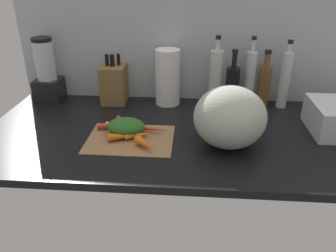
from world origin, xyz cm
name	(u,v)px	position (x,y,z in cm)	size (l,w,h in cm)	color
ground_plane	(188,134)	(0.00, 0.00, -1.50)	(170.00, 80.00, 3.00)	black
wall_back	(191,39)	(0.00, 38.50, 30.00)	(170.00, 3.00, 60.00)	#ADB7C1
cutting_board	(130,139)	(-22.59, -9.69, 0.40)	(33.92, 26.06, 0.80)	#997047
carrot_0	(126,130)	(-24.85, -5.69, 2.11)	(2.62, 2.62, 10.45)	orange
carrot_1	(119,125)	(-28.86, -1.44, 2.04)	(2.47, 2.47, 17.65)	red
carrot_2	(124,136)	(-24.72, -11.34, 2.38)	(3.17, 3.17, 12.58)	orange
carrot_3	(141,128)	(-19.22, -3.47, 2.00)	(2.40, 2.40, 12.07)	orange
carrot_4	(150,129)	(-15.43, -3.82, 2.11)	(2.62, 2.62, 16.44)	red
carrot_5	(133,126)	(-22.57, -2.10, 2.20)	(2.81, 2.81, 16.51)	orange
carrot_6	(126,123)	(-26.36, 1.13, 2.07)	(2.55, 2.55, 12.57)	#B2264C
carrot_7	(146,144)	(-15.22, -17.49, 2.57)	(3.55, 3.55, 10.41)	orange
carrot_8	(118,131)	(-28.05, -6.68, 1.99)	(2.38, 2.38, 17.37)	orange
carrot_9	(139,135)	(-19.16, -9.40, 2.23)	(2.86, 2.86, 11.11)	orange
carrot_greens_pile	(126,126)	(-24.87, -6.17, 4.03)	(15.28, 11.76, 6.47)	#2D6023
winter_squash	(230,117)	(15.53, -11.35, 11.84)	(26.97, 24.89, 23.69)	#B2B7A8
knife_block	(114,84)	(-37.30, 29.92, 9.53)	(11.64, 14.15, 24.10)	brown
blender_appliance	(47,74)	(-70.79, 29.65, 13.62)	(12.51, 12.51, 31.57)	black
paper_towel_roll	(168,77)	(-10.76, 29.50, 13.51)	(11.87, 11.87, 27.03)	white
bottle_0	(216,78)	(12.18, 27.20, 14.24)	(6.09, 6.09, 34.18)	silver
bottle_1	(232,86)	(20.15, 26.97, 10.64)	(6.49, 6.49, 28.15)	black
bottle_2	(250,78)	(28.46, 30.09, 13.85)	(5.21, 5.21, 33.59)	silver
bottle_3	(264,84)	(35.48, 29.94, 11.06)	(5.83, 5.83, 27.44)	brown
bottle_4	(285,79)	(44.60, 29.43, 13.94)	(5.03, 5.03, 32.27)	silver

